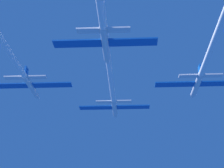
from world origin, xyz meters
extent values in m
cylinder|color=silver|center=(-0.40, 0.02, 0.74)|extent=(1.37, 12.42, 1.37)
cone|color=silver|center=(-0.40, 7.59, 0.74)|extent=(1.34, 2.73, 1.34)
ellipsoid|color=black|center=(-0.40, 2.75, 1.32)|extent=(0.96, 2.48, 0.68)
cube|color=#0F51B2|center=(-5.80, -0.60, 0.74)|extent=(9.44, 2.73, 0.30)
cube|color=#0F51B2|center=(5.01, -0.60, 0.74)|extent=(9.44, 2.73, 0.30)
cube|color=#0F51B2|center=(-0.40, -4.95, 2.42)|extent=(0.36, 2.23, 1.99)
cube|color=silver|center=(-3.20, -5.20, 0.74)|extent=(4.25, 1.64, 0.30)
cube|color=silver|center=(2.41, -5.20, 0.74)|extent=(4.25, 1.64, 0.30)
cylinder|color=white|center=(-0.40, -34.51, 0.74)|extent=(1.23, 56.64, 1.23)
cylinder|color=silver|center=(-20.10, -18.98, -0.19)|extent=(1.37, 12.42, 1.37)
cone|color=silver|center=(-20.10, -11.41, -0.19)|extent=(1.34, 2.73, 1.34)
ellipsoid|color=black|center=(-20.10, -16.25, 0.39)|extent=(0.96, 2.48, 0.68)
cube|color=#0F51B2|center=(-25.50, -19.60, -0.19)|extent=(9.44, 2.73, 0.30)
cube|color=#0F51B2|center=(-14.70, -19.60, -0.19)|extent=(9.44, 2.73, 0.30)
cube|color=#0F51B2|center=(-20.10, -23.95, 1.49)|extent=(0.36, 2.23, 1.99)
cube|color=silver|center=(-22.91, -24.20, -0.19)|extent=(4.25, 1.64, 0.30)
cube|color=silver|center=(-17.29, -24.20, -0.19)|extent=(4.25, 1.64, 0.30)
cylinder|color=silver|center=(20.33, -18.57, -0.51)|extent=(1.37, 12.42, 1.37)
cone|color=silver|center=(20.33, -10.99, -0.51)|extent=(1.34, 2.73, 1.34)
ellipsoid|color=black|center=(20.33, -15.84, 0.07)|extent=(0.96, 2.48, 0.68)
cube|color=#0F51B2|center=(14.93, -19.19, -0.51)|extent=(9.44, 2.73, 0.30)
cube|color=#0F51B2|center=(25.73, -19.19, -0.51)|extent=(9.44, 2.73, 0.30)
cube|color=#0F51B2|center=(20.33, -23.53, 1.17)|extent=(0.36, 2.23, 1.99)
cube|color=silver|center=(17.52, -23.78, -0.51)|extent=(4.25, 1.64, 0.30)
cube|color=silver|center=(23.13, -23.78, -0.51)|extent=(4.25, 1.64, 0.30)
cylinder|color=silver|center=(-0.51, -38.50, -0.15)|extent=(1.37, 12.42, 1.37)
cone|color=silver|center=(-0.51, -30.92, -0.15)|extent=(1.34, 2.73, 1.34)
ellipsoid|color=black|center=(-0.51, -35.76, 0.43)|extent=(0.96, 2.48, 0.68)
cube|color=#0F51B2|center=(-5.91, -39.12, -0.15)|extent=(9.44, 2.73, 0.30)
cube|color=#0F51B2|center=(4.89, -39.12, -0.15)|extent=(9.44, 2.73, 0.30)
cube|color=#0F51B2|center=(-0.51, -43.46, 1.53)|extent=(0.36, 2.23, 1.99)
cube|color=silver|center=(-3.32, -43.71, -0.15)|extent=(4.25, 1.64, 0.30)
cube|color=silver|center=(2.29, -43.71, -0.15)|extent=(4.25, 1.64, 0.30)
camera|label=1|loc=(3.98, -101.83, -36.70)|focal=59.90mm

